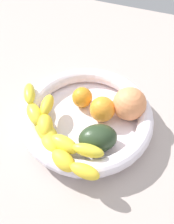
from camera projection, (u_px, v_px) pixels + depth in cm
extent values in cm
cube|color=#B0A199|center=(87.00, 128.00, 59.20)|extent=(120.00, 120.00, 3.00)
cylinder|color=white|center=(87.00, 122.00, 57.24)|extent=(28.46, 28.46, 2.00)
torus|color=white|center=(87.00, 115.00, 55.00)|extent=(31.04, 31.04, 3.69)
ellipsoid|color=yellow|center=(30.00, 94.00, 55.67)|extent=(6.97, 5.62, 2.63)
ellipsoid|color=yellow|center=(35.00, 114.00, 53.44)|extent=(6.91, 7.06, 3.34)
ellipsoid|color=yellow|center=(47.00, 133.00, 51.64)|extent=(6.58, 7.67, 4.05)
ellipsoid|color=yellow|center=(64.00, 144.00, 48.53)|extent=(4.51, 7.06, 3.34)
ellipsoid|color=yellow|center=(88.00, 150.00, 46.22)|extent=(3.22, 6.76, 2.63)
ellipsoid|color=yellow|center=(47.00, 105.00, 53.80)|extent=(6.39, 3.80, 2.74)
ellipsoid|color=yellow|center=(45.00, 125.00, 51.58)|extent=(6.92, 6.00, 3.48)
ellipsoid|color=yellow|center=(51.00, 146.00, 49.53)|extent=(7.11, 7.29, 4.22)
ellipsoid|color=yellow|center=(64.00, 161.00, 46.26)|extent=(5.45, 6.85, 3.48)
ellipsoid|color=yellow|center=(85.00, 171.00, 43.75)|extent=(3.01, 6.10, 2.74)
sphere|color=orange|center=(102.00, 109.00, 54.60)|extent=(6.03, 6.03, 6.03)
sphere|color=orange|center=(82.00, 97.00, 57.54)|extent=(5.06, 5.06, 5.06)
sphere|color=#F2925A|center=(129.00, 104.00, 54.40)|extent=(7.88, 7.88, 7.88)
ellipsoid|color=#283A22|center=(98.00, 138.00, 49.84)|extent=(9.60, 10.37, 5.75)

